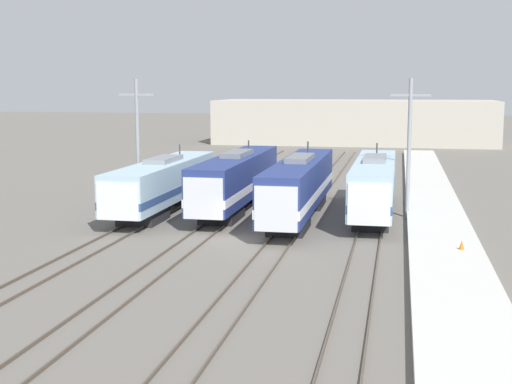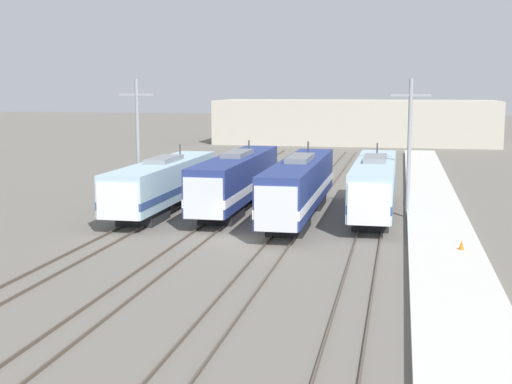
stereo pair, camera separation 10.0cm
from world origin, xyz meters
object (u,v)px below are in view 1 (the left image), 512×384
Objects in this scene: catenary_tower_left at (138,140)px; locomotive_center_right at (299,187)px; locomotive_far_left at (162,184)px; locomotive_far_right at (374,186)px; locomotive_center_left at (235,180)px; traffic_cone at (462,245)px; catenary_tower_right at (409,144)px.

locomotive_center_right is at bearing -10.13° from catenary_tower_left.
locomotive_far_right is (15.34, 1.34, 0.11)m from locomotive_far_left.
locomotive_center_left is 36.85× the size of traffic_cone.
catenary_tower_right is (2.35, 0.17, 2.99)m from locomotive_far_right.
catenary_tower_right is at bearing -1.73° from locomotive_center_left.
catenary_tower_right is at bearing 4.90° from locomotive_far_left.
locomotive_center_left is at bearing 176.91° from locomotive_far_right.
catenary_tower_right reaches higher than locomotive_far_right.
locomotive_center_right reaches higher than locomotive_center_left.
traffic_cone is (5.14, -11.58, -1.49)m from locomotive_far_right.
catenary_tower_left is at bearing 179.44° from locomotive_far_right.
locomotive_far_right is (10.22, -0.55, -0.05)m from locomotive_center_left.
locomotive_center_right is 2.02× the size of catenary_tower_left.
locomotive_center_right reaches higher than locomotive_far_right.
locomotive_far_left is 18.02m from catenary_tower_right.
locomotive_far_right is 34.70× the size of traffic_cone.
catenary_tower_right is (7.46, 2.25, 2.93)m from locomotive_center_right.
locomotive_far_left is at bearing -174.99° from locomotive_far_right.
locomotive_center_right reaches higher than locomotive_far_left.
locomotive_center_left is at bearing 152.77° from locomotive_center_right.
locomotive_far_right is 12.76m from traffic_cone.
locomotive_center_left is 5.75m from locomotive_center_right.
catenary_tower_left is 1.00× the size of catenary_tower_right.
traffic_cone is at bearing -38.31° from locomotive_center_left.
catenary_tower_right is at bearing 4.19° from locomotive_far_right.
locomotive_far_left is 15.39m from locomotive_far_right.
locomotive_far_left is at bearing -159.65° from locomotive_center_left.
catenary_tower_left and catenary_tower_right have the same top height.
locomotive_center_right is at bearing -4.11° from locomotive_far_left.
locomotive_far_right is (5.11, 2.08, -0.06)m from locomotive_center_right.
locomotive_far_left is at bearing 175.89° from locomotive_center_right.
traffic_cone is (15.36, -12.14, -1.55)m from locomotive_center_left.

